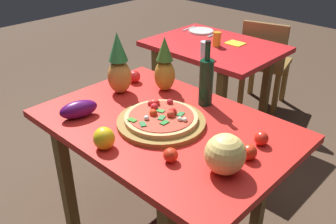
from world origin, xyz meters
TOP-DOWN VIEW (x-y plane):
  - display_table at (0.00, 0.00)m, footprint 1.29×0.88m
  - background_table at (-0.58, 1.17)m, footprint 1.04×0.76m
  - dining_chair at (-0.44, 1.78)m, footprint 0.49×0.49m
  - pizza_board at (-0.00, -0.03)m, footprint 0.45×0.45m
  - pizza at (-0.00, -0.02)m, footprint 0.37×0.37m
  - wine_bottle at (0.02, 0.30)m, footprint 0.08×0.08m
  - pineapple_left at (-0.27, 0.28)m, footprint 0.12×0.12m
  - pineapple_right at (-0.44, 0.07)m, footprint 0.14×0.14m
  - melon at (0.45, -0.12)m, footprint 0.17×0.17m
  - bell_pepper at (-0.04, -0.35)m, footprint 0.10×0.10m
  - eggplant at (-0.36, -0.27)m, footprint 0.14×0.22m
  - tomato_near_board at (0.25, -0.22)m, footprint 0.06×0.06m
  - tomato_beside_pepper at (0.46, 0.16)m, footprint 0.07×0.07m
  - tomato_at_corner at (-0.49, 0.23)m, footprint 0.08×0.08m
  - tomato_by_bottle at (0.48, 0.02)m, footprint 0.07×0.07m
  - drinking_glass_juice at (-0.54, 1.15)m, footprint 0.07×0.07m
  - drinking_glass_water at (-0.45, 0.88)m, footprint 0.07×0.07m
  - dinner_plate at (-0.87, 1.37)m, footprint 0.22×0.22m
  - fork_utensil at (-1.01, 1.37)m, footprint 0.03×0.18m
  - knife_utensil at (-0.73, 1.37)m, footprint 0.03×0.18m
  - napkin_folded at (-0.46, 1.30)m, footprint 0.14×0.12m

SIDE VIEW (x-z plane):
  - dining_chair at x=-0.44m, z-range 0.06..0.91m
  - background_table at x=-0.58m, z-range 0.26..1.01m
  - display_table at x=0.00m, z-range 0.29..1.03m
  - napkin_folded at x=-0.46m, z-range 0.75..0.75m
  - fork_utensil at x=-1.01m, z-range 0.75..0.76m
  - knife_utensil at x=-0.73m, z-range 0.75..0.76m
  - dinner_plate at x=-0.87m, z-range 0.75..0.76m
  - pizza_board at x=0.00m, z-range 0.75..0.77m
  - tomato_near_board at x=0.25m, z-range 0.75..0.81m
  - tomato_beside_pepper at x=0.46m, z-range 0.75..0.81m
  - tomato_by_bottle at x=0.48m, z-range 0.75..0.82m
  - tomato_at_corner at x=-0.49m, z-range 0.75..0.82m
  - pizza at x=0.00m, z-range 0.76..0.82m
  - eggplant at x=-0.36m, z-range 0.75..0.84m
  - bell_pepper at x=-0.04m, z-range 0.74..0.85m
  - drinking_glass_juice at x=-0.54m, z-range 0.75..0.86m
  - drinking_glass_water at x=-0.45m, z-range 0.75..0.87m
  - melon at x=0.45m, z-range 0.75..0.92m
  - wine_bottle at x=0.02m, z-range 0.70..1.07m
  - pineapple_left at x=-0.27m, z-range 0.73..1.06m
  - pineapple_right at x=-0.44m, z-range 0.73..1.09m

